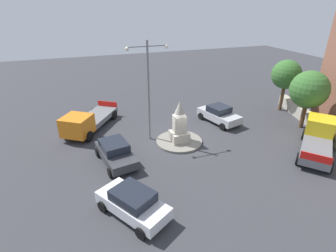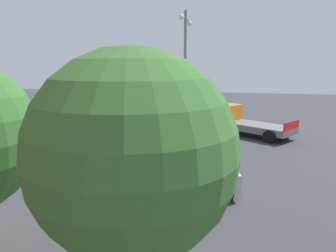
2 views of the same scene
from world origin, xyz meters
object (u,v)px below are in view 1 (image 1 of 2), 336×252
monument (179,124)px  truck_orange_waiting (86,122)px  tree_mid_cluster (309,90)px  car_silver_approaching (219,114)px  truck_yellow_far_side (318,137)px  car_dark_grey_passing (115,152)px  tree_near_wall (286,75)px  car_white_near_island (133,203)px  streetlamp (148,83)px

monument → truck_orange_waiting: size_ratio=0.52×
truck_orange_waiting → tree_mid_cluster: (18.06, -5.46, 2.52)m
car_silver_approaching → truck_yellow_far_side: 8.22m
car_dark_grey_passing → car_silver_approaching: bearing=19.2°
monument → truck_orange_waiting: bearing=147.1°
tree_mid_cluster → tree_near_wall: bearing=74.1°
car_white_near_island → tree_mid_cluster: bearing=18.2°
monument → car_dark_grey_passing: 5.41m
car_white_near_island → tree_mid_cluster: 17.58m
car_white_near_island → streetlamp: bearing=67.9°
car_dark_grey_passing → tree_near_wall: size_ratio=0.84×
car_dark_grey_passing → truck_orange_waiting: size_ratio=0.67×
car_white_near_island → car_dark_grey_passing: 5.36m
car_white_near_island → car_silver_approaching: 13.47m
car_dark_grey_passing → truck_orange_waiting: truck_orange_waiting is taller
streetlamp → car_white_near_island: size_ratio=1.79×
streetlamp → truck_orange_waiting: 6.77m
truck_orange_waiting → streetlamp: bearing=-32.4°
streetlamp → car_silver_approaching: streetlamp is taller
car_white_near_island → car_dark_grey_passing: size_ratio=1.00×
streetlamp → car_dark_grey_passing: streetlamp is taller
monument → car_white_near_island: size_ratio=0.77×
monument → car_silver_approaching: (4.91, 2.38, -0.81)m
car_white_near_island → truck_orange_waiting: (-1.56, 10.89, 0.15)m
streetlamp → tree_mid_cluster: bearing=-10.4°
monument → tree_mid_cluster: 11.50m
truck_orange_waiting → car_white_near_island: bearing=-81.8°
streetlamp → car_silver_approaching: bearing=8.4°
tree_near_wall → tree_mid_cluster: size_ratio=1.01×
truck_yellow_far_side → tree_near_wall: size_ratio=1.11×
car_white_near_island → tree_near_wall: size_ratio=0.84×
car_dark_grey_passing → tree_mid_cluster: bearing=0.3°
tree_mid_cluster → monument: bearing=174.5°
car_dark_grey_passing → truck_orange_waiting: bearing=105.7°
car_silver_approaching → tree_near_wall: tree_near_wall is taller
car_silver_approaching → truck_orange_waiting: truck_orange_waiting is taller
tree_near_wall → car_silver_approaching: bearing=-175.9°
tree_mid_cluster → truck_yellow_far_side: bearing=-119.5°
car_white_near_island → tree_mid_cluster: size_ratio=0.86×
car_dark_grey_passing → truck_orange_waiting: 5.75m
tree_near_wall → tree_mid_cluster: bearing=-105.9°
car_dark_grey_passing → truck_yellow_far_side: (14.56, -3.38, 0.24)m
monument → car_dark_grey_passing: monument is taller
streetlamp → truck_yellow_far_side: 13.30m
monument → car_white_near_island: 8.38m
streetlamp → truck_orange_waiting: size_ratio=1.21×
car_silver_approaching → truck_orange_waiting: 11.85m
streetlamp → car_white_near_island: 9.35m
streetlamp → car_white_near_island: (-3.20, -7.87, -3.90)m
car_dark_grey_passing → streetlamp: bearing=38.0°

